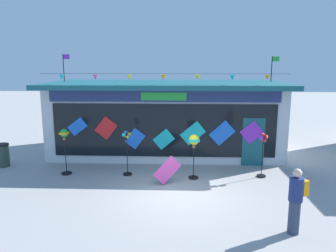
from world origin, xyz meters
The scene contains 9 objects.
ground_plane centered at (0.00, 0.00, 0.00)m, with size 80.00×80.00×0.00m, color #9E9B99.
kite_shop_building centered at (-0.68, 5.22, 1.70)m, with size 10.62×5.11×4.62m.
wind_spinner_far_left centered at (-4.36, 1.68, 1.27)m, with size 0.39×0.39×1.76m.
wind_spinner_left centered at (-2.00, 1.67, 0.93)m, with size 0.34×0.34×1.74m.
wind_spinner_center_left centered at (0.50, 1.40, 1.31)m, with size 0.39×0.39×1.66m.
wind_spinner_center_right centered at (3.05, 1.66, 1.08)m, with size 0.37×0.33×1.71m.
person_near_camera centered at (2.86, -2.42, 0.89)m, with size 0.48×0.39×1.68m.
trash_bin centered at (-7.28, 2.51, 0.48)m, with size 0.52×0.52×0.96m.
display_kite_on_ground centered at (-0.44, 0.83, 0.49)m, with size 0.51×0.03×0.93m, color #EA4CA3.
Camera 1 is at (0.03, -9.94, 4.14)m, focal length 34.37 mm.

